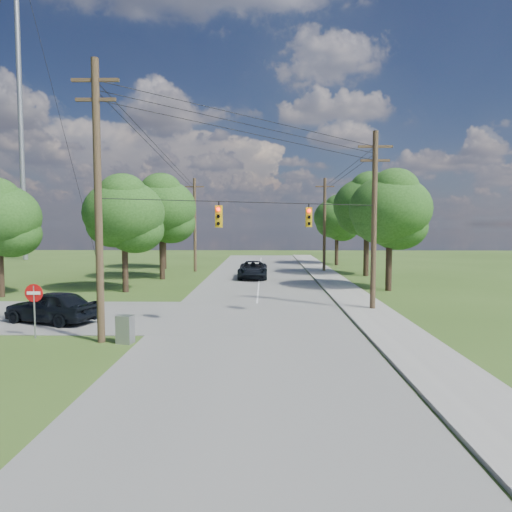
{
  "coord_description": "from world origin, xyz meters",
  "views": [
    {
      "loc": [
        2.45,
        -18.92,
        5.1
      ],
      "look_at": [
        2.02,
        5.0,
        3.43
      ],
      "focal_mm": 32.0,
      "sensor_mm": 36.0,
      "label": 1
    }
  ],
  "objects_px": {
    "pole_sw": "(98,198)",
    "pole_north_e": "(324,224)",
    "do_not_enter_sign": "(34,299)",
    "car_cross_dark": "(51,306)",
    "control_cabinet": "(125,329)",
    "car_main_north": "(253,270)",
    "pole_ne": "(374,218)",
    "pole_north_w": "(195,224)"
  },
  "relations": [
    {
      "from": "pole_north_e",
      "to": "car_cross_dark",
      "type": "xyz_separation_m",
      "value": [
        -17.45,
        -25.82,
        -4.26
      ]
    },
    {
      "from": "car_cross_dark",
      "to": "control_cabinet",
      "type": "xyz_separation_m",
      "value": [
        5.05,
        -3.96,
        -0.26
      ]
    },
    {
      "from": "do_not_enter_sign",
      "to": "control_cabinet",
      "type": "bearing_deg",
      "value": -9.81
    },
    {
      "from": "car_cross_dark",
      "to": "do_not_enter_sign",
      "type": "height_order",
      "value": "do_not_enter_sign"
    },
    {
      "from": "car_cross_dark",
      "to": "do_not_enter_sign",
      "type": "relative_size",
      "value": 1.99
    },
    {
      "from": "pole_ne",
      "to": "car_cross_dark",
      "type": "relative_size",
      "value": 2.14
    },
    {
      "from": "control_cabinet",
      "to": "pole_ne",
      "type": "bearing_deg",
      "value": 44.4
    },
    {
      "from": "car_cross_dark",
      "to": "pole_sw",
      "type": "bearing_deg",
      "value": 64.81
    },
    {
      "from": "pole_ne",
      "to": "pole_north_w",
      "type": "bearing_deg",
      "value": 122.29
    },
    {
      "from": "do_not_enter_sign",
      "to": "pole_sw",
      "type": "bearing_deg",
      "value": -10.07
    },
    {
      "from": "pole_ne",
      "to": "car_cross_dark",
      "type": "bearing_deg",
      "value": -167.65
    },
    {
      "from": "pole_sw",
      "to": "pole_north_e",
      "type": "xyz_separation_m",
      "value": [
        13.5,
        29.6,
        -1.1
      ]
    },
    {
      "from": "car_cross_dark",
      "to": "control_cabinet",
      "type": "height_order",
      "value": "car_cross_dark"
    },
    {
      "from": "pole_north_w",
      "to": "car_main_north",
      "type": "bearing_deg",
      "value": -44.55
    },
    {
      "from": "do_not_enter_sign",
      "to": "car_main_north",
      "type": "bearing_deg",
      "value": 68.47
    },
    {
      "from": "do_not_enter_sign",
      "to": "pole_north_w",
      "type": "bearing_deg",
      "value": 85.01
    },
    {
      "from": "pole_sw",
      "to": "car_cross_dark",
      "type": "distance_m",
      "value": 7.66
    },
    {
      "from": "pole_sw",
      "to": "do_not_enter_sign",
      "type": "bearing_deg",
      "value": 169.41
    },
    {
      "from": "pole_sw",
      "to": "do_not_enter_sign",
      "type": "relative_size",
      "value": 4.88
    },
    {
      "from": "pole_sw",
      "to": "pole_ne",
      "type": "height_order",
      "value": "pole_sw"
    },
    {
      "from": "pole_ne",
      "to": "do_not_enter_sign",
      "type": "height_order",
      "value": "pole_ne"
    },
    {
      "from": "pole_north_w",
      "to": "pole_north_e",
      "type": "bearing_deg",
      "value": 0.0
    },
    {
      "from": "pole_sw",
      "to": "car_cross_dark",
      "type": "height_order",
      "value": "pole_sw"
    },
    {
      "from": "car_main_north",
      "to": "control_cabinet",
      "type": "xyz_separation_m",
      "value": [
        -4.9,
        -23.49,
        -0.23
      ]
    },
    {
      "from": "pole_sw",
      "to": "pole_ne",
      "type": "bearing_deg",
      "value": 29.38
    },
    {
      "from": "pole_north_e",
      "to": "pole_north_w",
      "type": "bearing_deg",
      "value": 180.0
    },
    {
      "from": "pole_north_w",
      "to": "car_cross_dark",
      "type": "xyz_separation_m",
      "value": [
        -3.55,
        -25.82,
        -4.26
      ]
    },
    {
      "from": "pole_sw",
      "to": "pole_north_w",
      "type": "height_order",
      "value": "pole_sw"
    },
    {
      "from": "pole_north_e",
      "to": "control_cabinet",
      "type": "bearing_deg",
      "value": -112.6
    },
    {
      "from": "car_cross_dark",
      "to": "pole_north_e",
      "type": "bearing_deg",
      "value": 164.51
    },
    {
      "from": "pole_sw",
      "to": "car_cross_dark",
      "type": "relative_size",
      "value": 2.45
    },
    {
      "from": "car_main_north",
      "to": "control_cabinet",
      "type": "relative_size",
      "value": 4.77
    },
    {
      "from": "pole_north_e",
      "to": "car_main_north",
      "type": "xyz_separation_m",
      "value": [
        -7.5,
        -6.3,
        -4.3
      ]
    },
    {
      "from": "pole_north_e",
      "to": "pole_north_w",
      "type": "xyz_separation_m",
      "value": [
        -13.9,
        0.0,
        0.0
      ]
    },
    {
      "from": "pole_sw",
      "to": "pole_north_e",
      "type": "relative_size",
      "value": 1.2
    },
    {
      "from": "pole_north_w",
      "to": "car_cross_dark",
      "type": "relative_size",
      "value": 2.04
    },
    {
      "from": "pole_north_e",
      "to": "do_not_enter_sign",
      "type": "height_order",
      "value": "pole_north_e"
    },
    {
      "from": "pole_north_w",
      "to": "car_cross_dark",
      "type": "bearing_deg",
      "value": -97.82
    },
    {
      "from": "car_main_north",
      "to": "control_cabinet",
      "type": "height_order",
      "value": "car_main_north"
    },
    {
      "from": "pole_sw",
      "to": "do_not_enter_sign",
      "type": "xyz_separation_m",
      "value": [
        -3.2,
        0.6,
        -4.44
      ]
    },
    {
      "from": "pole_sw",
      "to": "car_cross_dark",
      "type": "xyz_separation_m",
      "value": [
        -3.95,
        3.78,
        -5.36
      ]
    },
    {
      "from": "pole_north_e",
      "to": "pole_north_w",
      "type": "height_order",
      "value": "same"
    }
  ]
}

